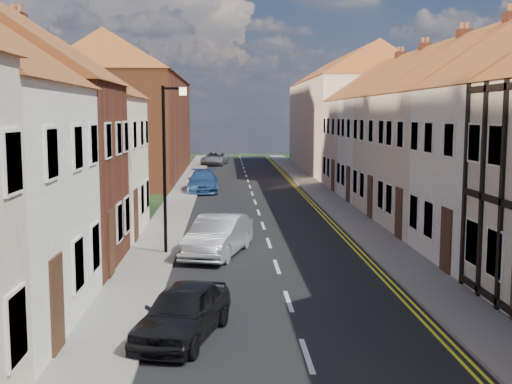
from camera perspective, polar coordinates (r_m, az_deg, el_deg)
name	(u,v)px	position (r m, az deg, el deg)	size (l,w,h in m)	color
road	(259,213)	(33.47, 0.23, -1.84)	(7.00, 90.00, 0.02)	black
pavement_left	(174,212)	(33.53, -7.30, -1.80)	(1.80, 90.00, 0.12)	gray
pavement_right	(342,211)	(33.97, 7.67, -1.69)	(1.80, 90.00, 0.12)	gray
cottage_r_cream_mid	(488,129)	(28.73, 19.89, 5.25)	(8.30, 5.20, 9.00)	#BFAFA0
cottage_r_pink	(444,127)	(33.78, 16.37, 5.56)	(8.30, 6.00, 9.00)	#BFAFA0
cottage_r_white_far	(413,125)	(38.93, 13.77, 5.80)	(8.30, 5.20, 9.00)	white
cottage_r_cream_far	(390,124)	(44.13, 11.79, 5.95)	(8.30, 6.00, 9.00)	#BFAFA0
cottage_l_pink	(41,132)	(27.95, -18.57, 5.05)	(8.30, 6.30, 8.80)	#FFE5C9
block_right_far	(347,112)	(59.07, 8.08, 7.04)	(8.30, 24.20, 10.50)	#BFAFA0
block_left_far	(132,112)	(53.58, -10.95, 7.00)	(8.30, 24.20, 10.50)	brown
lamppost	(167,159)	(23.19, -7.94, 2.96)	(0.88, 0.15, 6.00)	black
car_near	(183,312)	(15.00, -6.52, -10.53)	(1.49, 3.70, 1.26)	black
car_mid	(218,236)	(23.33, -3.41, -3.92)	(1.55, 4.44, 1.46)	#B7BABF
car_far	(203,181)	(42.39, -4.73, 0.94)	(1.98, 4.88, 1.42)	navy
car_distant	(214,159)	(64.72, -3.71, 2.98)	(2.23, 4.84, 1.34)	gray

